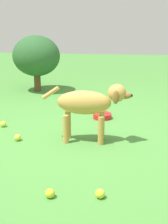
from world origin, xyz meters
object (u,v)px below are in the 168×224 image
(water_bowl, at_px, (102,116))
(tennis_ball_3, at_px, (3,124))
(dog, at_px, (89,104))
(tennis_ball_1, at_px, (18,137))
(tennis_ball_2, at_px, (50,193))
(tennis_ball_0, at_px, (100,194))

(water_bowl, bearing_deg, tennis_ball_3, 22.28)
(tennis_ball_3, relative_size, water_bowl, 0.30)
(tennis_ball_3, xyz_separation_m, water_bowl, (-1.06, -0.43, -0.00))
(dog, bearing_deg, tennis_ball_1, -174.15)
(tennis_ball_1, relative_size, tennis_ball_3, 1.00)
(tennis_ball_1, xyz_separation_m, water_bowl, (-0.77, -0.80, -0.00))
(dog, distance_m, tennis_ball_1, 0.78)
(tennis_ball_2, bearing_deg, tennis_ball_3, -57.82)
(water_bowl, bearing_deg, tennis_ball_1, 46.02)
(tennis_ball_3, bearing_deg, water_bowl, -157.72)
(dog, xyz_separation_m, water_bowl, (-0.08, -0.73, -0.35))
(water_bowl, bearing_deg, dog, 83.92)
(dog, distance_m, water_bowl, 0.81)
(dog, distance_m, tennis_ball_3, 1.08)
(tennis_ball_3, distance_m, water_bowl, 1.15)
(tennis_ball_0, height_order, water_bowl, tennis_ball_0)
(tennis_ball_0, distance_m, tennis_ball_1, 1.27)
(tennis_ball_0, relative_size, tennis_ball_3, 1.00)
(tennis_ball_2, xyz_separation_m, water_bowl, (-0.23, -1.76, -0.00))
(tennis_ball_2, xyz_separation_m, tennis_ball_3, (0.83, -1.32, 0.00))
(dog, height_order, tennis_ball_3, dog)
(tennis_ball_0, distance_m, water_bowl, 1.72)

